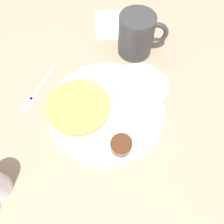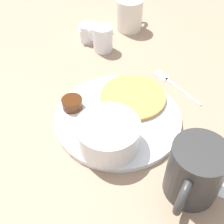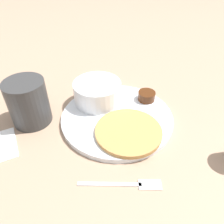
# 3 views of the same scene
# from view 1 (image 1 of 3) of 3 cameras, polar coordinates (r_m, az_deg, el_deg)

# --- Properties ---
(ground_plane) EXTENTS (4.00, 4.00, 0.00)m
(ground_plane) POSITION_cam_1_polar(r_m,az_deg,el_deg) (0.50, -1.42, 0.53)
(ground_plane) COLOR #9E7F66
(plate) EXTENTS (0.26, 0.26, 0.01)m
(plate) POSITION_cam_1_polar(r_m,az_deg,el_deg) (0.49, -1.43, 0.87)
(plate) COLOR white
(plate) RESTS_ON ground_plane
(pancake_stack) EXTENTS (0.14, 0.14, 0.01)m
(pancake_stack) POSITION_cam_1_polar(r_m,az_deg,el_deg) (0.49, -8.79, 1.50)
(pancake_stack) COLOR #B78447
(pancake_stack) RESTS_ON plate
(bowl) EXTENTS (0.12, 0.12, 0.05)m
(bowl) POSITION_cam_1_polar(r_m,az_deg,el_deg) (0.48, 7.15, 5.34)
(bowl) COLOR white
(bowl) RESTS_ON plate
(syrup_cup) EXTENTS (0.04, 0.04, 0.02)m
(syrup_cup) POSITION_cam_1_polar(r_m,az_deg,el_deg) (0.44, 2.39, -8.72)
(syrup_cup) COLOR #47230F
(syrup_cup) RESTS_ON plate
(butter_ramekin) EXTENTS (0.04, 0.04, 0.04)m
(butter_ramekin) POSITION_cam_1_polar(r_m,az_deg,el_deg) (0.49, 10.16, 3.83)
(butter_ramekin) COLOR white
(butter_ramekin) RESTS_ON plate
(coffee_mug) EXTENTS (0.09, 0.12, 0.10)m
(coffee_mug) POSITION_cam_1_polar(r_m,az_deg,el_deg) (0.58, 6.57, 19.36)
(coffee_mug) COLOR #333333
(coffee_mug) RESTS_ON ground_plane
(fork) EXTENTS (0.15, 0.04, 0.00)m
(fork) POSITION_cam_1_polar(r_m,az_deg,el_deg) (0.55, -19.35, 4.87)
(fork) COLOR silver
(fork) RESTS_ON ground_plane
(napkin) EXTENTS (0.14, 0.12, 0.00)m
(napkin) POSITION_cam_1_polar(r_m,az_deg,el_deg) (0.69, -0.11, 21.99)
(napkin) COLOR white
(napkin) RESTS_ON ground_plane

